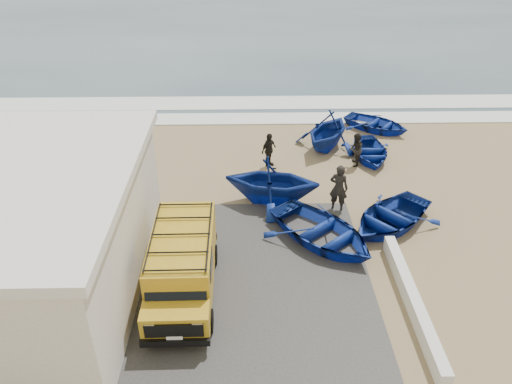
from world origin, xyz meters
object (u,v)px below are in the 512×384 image
object	(u,v)px
fisherman_back	(269,150)
boat_near_right	(390,217)
boat_mid_left	(272,181)
boat_far_left	(328,130)
fisherman_front	(339,188)
boat_far_right	(376,124)
parapet	(412,301)
building	(0,237)
boat_near_left	(322,232)
van	(182,263)
boat_mid_right	(370,151)
fisherman_middle	(356,150)

from	to	relation	value
fisherman_back	boat_near_right	bearing A→B (deg)	-96.46
boat_mid_left	boat_far_left	world-z (taller)	boat_mid_left
fisherman_back	fisherman_front	bearing A→B (deg)	-103.66
boat_far_right	fisherman_front	distance (m)	8.49
fisherman_front	parapet	bearing A→B (deg)	125.56
building	boat_far_right	bearing A→B (deg)	40.70
boat_near_left	boat_near_right	distance (m)	2.92
van	boat_mid_right	distance (m)	12.19
boat_near_right	fisherman_middle	distance (m)	4.99
parapet	boat_mid_right	size ratio (longest dim) A/B	1.78
parapet	boat_far_right	distance (m)	13.52
boat_near_left	fisherman_back	bearing A→B (deg)	65.93
parapet	boat_far_left	world-z (taller)	boat_far_left
van	fisherman_middle	world-z (taller)	van
fisherman_front	fisherman_middle	xyz separation A→B (m)	(1.41, 3.77, -0.21)
fisherman_front	fisherman_back	world-z (taller)	fisherman_front
boat_far_right	fisherman_front	bearing A→B (deg)	-164.75
parapet	boat_mid_left	world-z (taller)	boat_mid_left
parapet	fisherman_back	distance (m)	10.27
boat_near_left	boat_mid_left	world-z (taller)	boat_mid_left
boat_mid_right	boat_far_right	distance (m)	3.44
boat_mid_left	fisherman_back	xyz separation A→B (m)	(0.01, 3.19, -0.20)
boat_mid_left	boat_far_right	xyz separation A→B (m)	(5.96, 7.15, -0.65)
building	boat_near_right	bearing A→B (deg)	14.83
boat_near_right	boat_mid_left	distance (m)	4.85
parapet	van	world-z (taller)	van
boat_mid_right	fisherman_back	xyz separation A→B (m)	(-4.89, -0.69, 0.47)
boat_mid_left	fisherman_middle	bearing A→B (deg)	-41.78
building	boat_near_left	distance (m)	10.58
parapet	boat_near_right	bearing A→B (deg)	84.85
van	boat_mid_left	xyz separation A→B (m)	(3.05, 5.33, -0.11)
parapet	boat_mid_right	xyz separation A→B (m)	(0.84, 10.12, 0.07)
parapet	boat_far_left	bearing A→B (deg)	95.36
fisherman_middle	boat_far_left	bearing A→B (deg)	-142.74
boat_mid_left	fisherman_middle	world-z (taller)	boat_mid_left
boat_near_right	boat_mid_right	distance (m)	5.72
building	boat_mid_left	size ratio (longest dim) A/B	2.44
boat_near_right	building	bearing A→B (deg)	-117.08
parapet	boat_far_right	bearing A→B (deg)	81.90
fisherman_back	boat_far_right	bearing A→B (deg)	-14.37
boat_far_left	fisherman_front	world-z (taller)	fisherman_front
boat_far_left	boat_far_right	distance (m)	3.68
boat_near_right	boat_near_left	bearing A→B (deg)	-112.28
boat_far_left	boat_far_right	xyz separation A→B (m)	(2.96, 2.09, -0.59)
boat_mid_left	boat_mid_right	world-z (taller)	boat_mid_left
boat_near_right	parapet	bearing A→B (deg)	-47.07
parapet	boat_mid_right	distance (m)	10.16
fisherman_middle	boat_far_right	bearing A→B (deg)	163.24
parapet	boat_near_left	world-z (taller)	boat_near_left
fisherman_middle	fisherman_back	distance (m)	4.02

